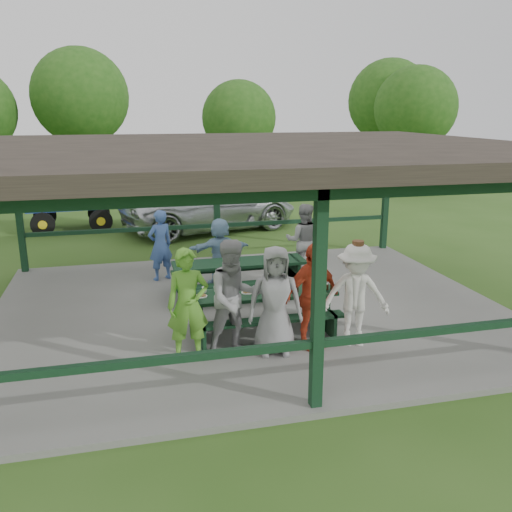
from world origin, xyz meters
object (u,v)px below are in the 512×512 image
object	(u,v)px
picnic_table_near	(262,306)
contestant_red	(312,296)
spectator_lblue	(220,251)
contestant_green	(188,305)
contestant_white_fedora	(355,295)
spectator_blue	(160,245)
spectator_grey	(303,241)
picnic_table_far	(240,274)
contestant_grey_mid	(275,301)
farm_trailer	(72,210)
pickup_truck	(211,205)
contestant_grey_left	(235,298)

from	to	relation	value
picnic_table_near	contestant_red	size ratio (longest dim) A/B	1.47
spectator_lblue	picnic_table_near	bearing A→B (deg)	91.33
contestant_green	contestant_white_fedora	world-z (taller)	contestant_green
spectator_blue	spectator_grey	distance (m)	3.33
picnic_table_far	contestant_red	distance (m)	2.90
contestant_green	spectator_grey	distance (m)	4.90
picnic_table_far	contestant_grey_mid	size ratio (longest dim) A/B	1.56
contestant_green	farm_trailer	bearing A→B (deg)	105.59
contestant_red	contestant_grey_mid	bearing A→B (deg)	170.28
contestant_grey_mid	contestant_white_fedora	distance (m)	1.38
picnic_table_far	spectator_blue	distance (m)	2.19
contestant_green	pickup_truck	world-z (taller)	contestant_green
contestant_green	contestant_red	world-z (taller)	contestant_green
spectator_lblue	pickup_truck	bearing A→B (deg)	-100.36
picnic_table_near	farm_trailer	xyz separation A→B (m)	(-3.98, 10.17, 0.09)
spectator_blue	farm_trailer	world-z (taller)	spectator_blue
pickup_truck	contestant_white_fedora	bearing A→B (deg)	168.78
contestant_white_fedora	spectator_blue	xyz separation A→B (m)	(-2.88, 4.43, -0.06)
spectator_grey	picnic_table_near	bearing A→B (deg)	79.26
picnic_table_far	contestant_grey_left	world-z (taller)	contestant_grey_left
pickup_truck	picnic_table_far	bearing A→B (deg)	159.85
picnic_table_far	spectator_lblue	bearing A→B (deg)	105.65
farm_trailer	pickup_truck	bearing A→B (deg)	-17.55
contestant_white_fedora	contestant_grey_left	bearing A→B (deg)	-168.73
contestant_red	spectator_blue	size ratio (longest dim) A/B	1.08
contestant_green	farm_trailer	world-z (taller)	contestant_green
picnic_table_near	pickup_truck	size ratio (longest dim) A/B	0.45
contestant_grey_left	contestant_green	bearing A→B (deg)	171.37
contestant_grey_left	spectator_grey	bearing A→B (deg)	48.09
contestant_green	spectator_grey	world-z (taller)	contestant_green
contestant_red	spectator_grey	bearing A→B (deg)	56.64
contestant_green	contestant_red	distance (m)	2.04
contestant_red	pickup_truck	bearing A→B (deg)	73.76
picnic_table_near	contestant_grey_left	distance (m)	1.12
picnic_table_far	farm_trailer	world-z (taller)	farm_trailer
picnic_table_near	spectator_blue	size ratio (longest dim) A/B	1.59
spectator_blue	pickup_truck	distance (m)	5.95
contestant_grey_mid	spectator_grey	xyz separation A→B (m)	(1.78, 3.84, -0.02)
contestant_grey_left	spectator_blue	distance (m)	4.39
picnic_table_near	spectator_lblue	xyz separation A→B (m)	(-0.22, 2.90, 0.28)
spectator_lblue	pickup_truck	world-z (taller)	pickup_truck
spectator_blue	spectator_grey	bearing A→B (deg)	146.58
picnic_table_far	contestant_red	bearing A→B (deg)	-77.52
contestant_grey_mid	farm_trailer	distance (m)	11.75
contestant_grey_left	contestant_white_fedora	xyz separation A→B (m)	(2.02, -0.13, -0.07)
contestant_red	spectator_lblue	size ratio (longest dim) A/B	1.17
contestant_white_fedora	spectator_grey	distance (m)	3.89
contestant_grey_mid	spectator_lblue	world-z (taller)	contestant_grey_mid
contestant_white_fedora	picnic_table_far	bearing A→B (deg)	129.64
picnic_table_near	contestant_red	distance (m)	1.11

